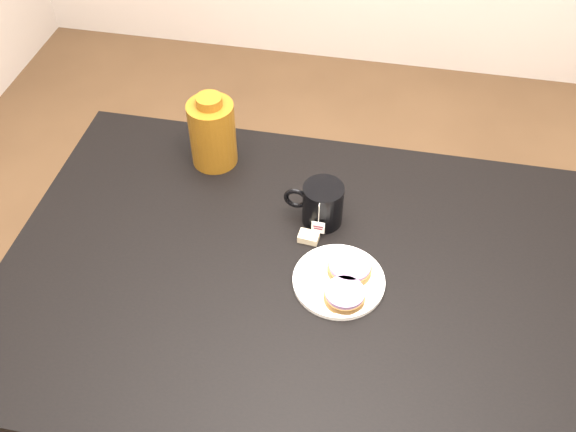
{
  "coord_description": "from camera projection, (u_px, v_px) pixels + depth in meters",
  "views": [
    {
      "loc": [
        0.09,
        -0.85,
        1.84
      ],
      "look_at": [
        -0.1,
        0.1,
        0.81
      ],
      "focal_mm": 40.0,
      "sensor_mm": 36.0,
      "label": 1
    }
  ],
  "objects": [
    {
      "name": "bagel_package",
      "position": [
        212.0,
        132.0,
        1.57
      ],
      "size": [
        0.15,
        0.15,
        0.2
      ],
      "rotation": [
        0.0,
        0.0,
        -0.41
      ],
      "color": "#56300B",
      "rests_on": "table"
    },
    {
      "name": "mug",
      "position": [
        322.0,
        204.0,
        1.45
      ],
      "size": [
        0.14,
        0.1,
        0.1
      ],
      "rotation": [
        0.0,
        0.0,
        -0.03
      ],
      "color": "black",
      "rests_on": "table"
    },
    {
      "name": "table",
      "position": [
        322.0,
        299.0,
        1.44
      ],
      "size": [
        1.4,
        0.9,
        0.75
      ],
      "color": "black",
      "rests_on": "ground_plane"
    },
    {
      "name": "bagel_front",
      "position": [
        345.0,
        295.0,
        1.31
      ],
      "size": [
        0.1,
        0.1,
        0.03
      ],
      "color": "brown",
      "rests_on": "plate"
    },
    {
      "name": "teabag_pouch",
      "position": [
        309.0,
        237.0,
        1.44
      ],
      "size": [
        0.05,
        0.04,
        0.02
      ],
      "primitive_type": "cube",
      "rotation": [
        0.0,
        0.0,
        -0.09
      ],
      "color": "#C6B793",
      "rests_on": "table"
    },
    {
      "name": "bagel_back",
      "position": [
        350.0,
        267.0,
        1.36
      ],
      "size": [
        0.1,
        0.1,
        0.03
      ],
      "color": "brown",
      "rests_on": "plate"
    },
    {
      "name": "plate",
      "position": [
        339.0,
        280.0,
        1.36
      ],
      "size": [
        0.2,
        0.2,
        0.01
      ],
      "color": "white",
      "rests_on": "table"
    },
    {
      "name": "ground_plane",
      "position": [
        313.0,
        430.0,
        1.92
      ],
      "size": [
        4.0,
        4.0,
        0.0
      ],
      "primitive_type": "plane",
      "color": "brown"
    }
  ]
}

